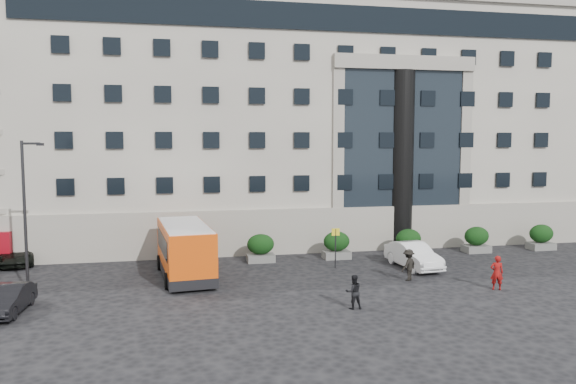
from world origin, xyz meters
name	(u,v)px	position (x,y,z in m)	size (l,w,h in m)	color
ground	(261,295)	(0.00, 0.00, 0.00)	(120.00, 120.00, 0.00)	black
civic_building	(289,129)	(6.00, 22.00, 9.00)	(44.00, 24.00, 18.00)	gray
entrance_column	(401,161)	(12.00, 10.30, 6.50)	(1.80, 1.80, 13.00)	black
hedge_a	(180,251)	(-4.00, 7.80, 0.93)	(1.80, 1.26, 1.84)	#60605E
hedge_b	(261,248)	(1.20, 7.80, 0.93)	(1.80, 1.26, 1.84)	#60605E
hedge_c	(337,245)	(6.40, 7.80, 0.93)	(1.80, 1.26, 1.84)	#60605E
hedge_d	(408,242)	(11.60, 7.80, 0.93)	(1.80, 1.26, 1.84)	#60605E
hedge_e	(477,239)	(16.80, 7.80, 0.93)	(1.80, 1.26, 1.84)	#60605E
hedge_f	(541,237)	(22.00, 7.80, 0.93)	(1.80, 1.26, 1.84)	#60605E
street_lamp	(26,210)	(-11.94, 3.00, 4.37)	(1.16, 0.18, 8.00)	#262628
bus_stop_sign	(336,241)	(5.50, 5.00, 1.73)	(0.50, 0.08, 2.52)	#262628
minibus	(185,248)	(-3.76, 4.62, 1.72)	(3.40, 7.71, 3.12)	#DB480A
red_truck	(8,234)	(-15.44, 12.54, 1.60)	(3.18, 6.02, 3.13)	maroon
parked_car_b	(8,299)	(-11.96, -0.71, 0.66)	(1.39, 3.98, 1.31)	black
parked_car_d	(17,254)	(-14.34, 10.27, 0.64)	(2.14, 4.63, 1.29)	black
white_taxi	(413,255)	(10.33, 4.13, 0.80)	(1.69, 4.85, 1.60)	white
pedestrian_a	(497,273)	(12.58, -1.55, 0.93)	(0.68, 0.44, 1.86)	maroon
pedestrian_b	(354,292)	(3.97, -3.25, 0.82)	(0.80, 0.62, 1.65)	black
pedestrian_c	(409,265)	(8.74, 1.24, 0.91)	(1.17, 0.67, 1.81)	black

